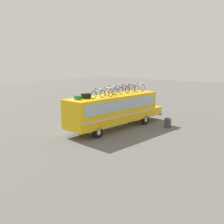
{
  "coord_description": "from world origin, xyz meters",
  "views": [
    {
      "loc": [
        -18.27,
        -17.04,
        6.49
      ],
      "look_at": [
        -0.22,
        0.0,
        1.67
      ],
      "focal_mm": 42.71,
      "sensor_mm": 36.0,
      "label": 1
    }
  ],
  "objects_px": {
    "luggage_bag_2": "(86,96)",
    "rooftop_bicycle_2": "(107,93)",
    "rooftop_bicycle_4": "(117,90)",
    "rooftop_bicycle_7": "(139,88)",
    "trash_bin": "(168,123)",
    "rooftop_bicycle_6": "(131,89)",
    "bus": "(115,109)",
    "rooftop_bicycle_5": "(124,90)",
    "rooftop_bicycle_1": "(98,94)",
    "rooftop_bicycle_3": "(112,91)",
    "luggage_bag_1": "(78,98)"
  },
  "relations": [
    {
      "from": "luggage_bag_2",
      "to": "rooftop_bicycle_7",
      "type": "relative_size",
      "value": 0.39
    },
    {
      "from": "trash_bin",
      "to": "rooftop_bicycle_7",
      "type": "bearing_deg",
      "value": 89.63
    },
    {
      "from": "luggage_bag_2",
      "to": "rooftop_bicycle_7",
      "type": "height_order",
      "value": "rooftop_bicycle_7"
    },
    {
      "from": "bus",
      "to": "rooftop_bicycle_5",
      "type": "xyz_separation_m",
      "value": [
        1.63,
        0.27,
        1.71
      ]
    },
    {
      "from": "rooftop_bicycle_3",
      "to": "rooftop_bicycle_6",
      "type": "height_order",
      "value": "rooftop_bicycle_3"
    },
    {
      "from": "bus",
      "to": "rooftop_bicycle_6",
      "type": "xyz_separation_m",
      "value": [
        2.7,
        0.32,
        1.7
      ]
    },
    {
      "from": "rooftop_bicycle_2",
      "to": "rooftop_bicycle_3",
      "type": "xyz_separation_m",
      "value": [
        1.07,
        0.4,
        0.03
      ]
    },
    {
      "from": "rooftop_bicycle_3",
      "to": "trash_bin",
      "type": "bearing_deg",
      "value": -39.43
    },
    {
      "from": "bus",
      "to": "rooftop_bicycle_1",
      "type": "distance_m",
      "value": 3.17
    },
    {
      "from": "rooftop_bicycle_7",
      "to": "rooftop_bicycle_1",
      "type": "bearing_deg",
      "value": -176.08
    },
    {
      "from": "luggage_bag_2",
      "to": "rooftop_bicycle_1",
      "type": "bearing_deg",
      "value": -39.73
    },
    {
      "from": "luggage_bag_2",
      "to": "rooftop_bicycle_2",
      "type": "xyz_separation_m",
      "value": [
        1.86,
        -0.67,
        0.15
      ]
    },
    {
      "from": "rooftop_bicycle_3",
      "to": "rooftop_bicycle_6",
      "type": "bearing_deg",
      "value": 6.02
    },
    {
      "from": "rooftop_bicycle_2",
      "to": "rooftop_bicycle_4",
      "type": "height_order",
      "value": "rooftop_bicycle_4"
    },
    {
      "from": "rooftop_bicycle_1",
      "to": "rooftop_bicycle_6",
      "type": "distance_m",
      "value": 5.39
    },
    {
      "from": "bus",
      "to": "rooftop_bicycle_2",
      "type": "relative_size",
      "value": 6.93
    },
    {
      "from": "rooftop_bicycle_4",
      "to": "trash_bin",
      "type": "relative_size",
      "value": 1.93
    },
    {
      "from": "rooftop_bicycle_1",
      "to": "rooftop_bicycle_3",
      "type": "bearing_deg",
      "value": 10.62
    },
    {
      "from": "bus",
      "to": "rooftop_bicycle_5",
      "type": "height_order",
      "value": "rooftop_bicycle_5"
    },
    {
      "from": "rooftop_bicycle_5",
      "to": "rooftop_bicycle_7",
      "type": "relative_size",
      "value": 0.94
    },
    {
      "from": "rooftop_bicycle_2",
      "to": "rooftop_bicycle_5",
      "type": "relative_size",
      "value": 1.01
    },
    {
      "from": "rooftop_bicycle_3",
      "to": "rooftop_bicycle_6",
      "type": "xyz_separation_m",
      "value": [
        3.21,
        0.34,
        -0.03
      ]
    },
    {
      "from": "luggage_bag_2",
      "to": "rooftop_bicycle_7",
      "type": "distance_m",
      "value": 7.26
    },
    {
      "from": "bus",
      "to": "luggage_bag_1",
      "type": "height_order",
      "value": "luggage_bag_1"
    },
    {
      "from": "rooftop_bicycle_6",
      "to": "bus",
      "type": "bearing_deg",
      "value": -173.2
    },
    {
      "from": "luggage_bag_2",
      "to": "rooftop_bicycle_2",
      "type": "relative_size",
      "value": 0.41
    },
    {
      "from": "rooftop_bicycle_1",
      "to": "trash_bin",
      "type": "bearing_deg",
      "value": -26.02
    },
    {
      "from": "rooftop_bicycle_3",
      "to": "rooftop_bicycle_7",
      "type": "height_order",
      "value": "rooftop_bicycle_7"
    },
    {
      "from": "luggage_bag_2",
      "to": "rooftop_bicycle_3",
      "type": "xyz_separation_m",
      "value": [
        2.93,
        -0.27,
        0.18
      ]
    },
    {
      "from": "luggage_bag_1",
      "to": "rooftop_bicycle_4",
      "type": "bearing_deg",
      "value": 0.35
    },
    {
      "from": "rooftop_bicycle_3",
      "to": "trash_bin",
      "type": "relative_size",
      "value": 1.95
    },
    {
      "from": "rooftop_bicycle_1",
      "to": "rooftop_bicycle_4",
      "type": "distance_m",
      "value": 3.26
    },
    {
      "from": "luggage_bag_1",
      "to": "rooftop_bicycle_4",
      "type": "height_order",
      "value": "rooftop_bicycle_4"
    },
    {
      "from": "trash_bin",
      "to": "rooftop_bicycle_1",
      "type": "bearing_deg",
      "value": 153.98
    },
    {
      "from": "bus",
      "to": "rooftop_bicycle_2",
      "type": "distance_m",
      "value": 2.36
    },
    {
      "from": "bus",
      "to": "rooftop_bicycle_1",
      "type": "height_order",
      "value": "rooftop_bicycle_1"
    },
    {
      "from": "rooftop_bicycle_1",
      "to": "rooftop_bicycle_5",
      "type": "height_order",
      "value": "rooftop_bicycle_5"
    },
    {
      "from": "rooftop_bicycle_2",
      "to": "rooftop_bicycle_4",
      "type": "distance_m",
      "value": 2.24
    },
    {
      "from": "luggage_bag_2",
      "to": "rooftop_bicycle_2",
      "type": "bearing_deg",
      "value": -19.91
    },
    {
      "from": "rooftop_bicycle_7",
      "to": "trash_bin",
      "type": "relative_size",
      "value": 1.94
    },
    {
      "from": "rooftop_bicycle_7",
      "to": "rooftop_bicycle_6",
      "type": "bearing_deg",
      "value": 165.01
    },
    {
      "from": "luggage_bag_1",
      "to": "trash_bin",
      "type": "height_order",
      "value": "luggage_bag_1"
    },
    {
      "from": "rooftop_bicycle_2",
      "to": "rooftop_bicycle_7",
      "type": "bearing_deg",
      "value": 4.69
    },
    {
      "from": "rooftop_bicycle_3",
      "to": "luggage_bag_2",
      "type": "bearing_deg",
      "value": 174.65
    },
    {
      "from": "rooftop_bicycle_5",
      "to": "rooftop_bicycle_6",
      "type": "distance_m",
      "value": 1.07
    },
    {
      "from": "luggage_bag_1",
      "to": "rooftop_bicycle_3",
      "type": "height_order",
      "value": "rooftop_bicycle_3"
    },
    {
      "from": "rooftop_bicycle_1",
      "to": "trash_bin",
      "type": "distance_m",
      "value": 7.81
    },
    {
      "from": "rooftop_bicycle_7",
      "to": "trash_bin",
      "type": "distance_m",
      "value": 4.79
    },
    {
      "from": "rooftop_bicycle_2",
      "to": "rooftop_bicycle_4",
      "type": "bearing_deg",
      "value": 17.23
    },
    {
      "from": "rooftop_bicycle_4",
      "to": "rooftop_bicycle_7",
      "type": "distance_m",
      "value": 3.25
    }
  ]
}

